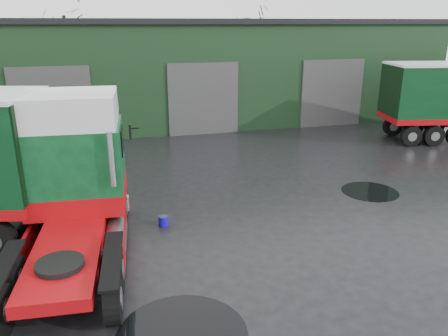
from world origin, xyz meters
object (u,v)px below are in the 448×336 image
at_px(warehouse, 183,68).
at_px(tree_back_b, 249,49).
at_px(wash_bucket, 164,221).
at_px(hero_tractor, 66,190).
at_px(tree_back_a, 66,39).

xyz_separation_m(warehouse, tree_back_b, (8.00, 10.00, 0.59)).
relative_size(warehouse, wash_bucket, 100.17).
distance_m(hero_tractor, tree_back_a, 29.37).
bearing_deg(tree_back_a, tree_back_b, 0.00).
bearing_deg(hero_tractor, warehouse, 76.12).
xyz_separation_m(warehouse, hero_tractor, (-6.50, -19.22, -0.99)).
height_order(warehouse, hero_tractor, warehouse).
bearing_deg(wash_bucket, tree_back_a, 98.50).
bearing_deg(tree_back_a, warehouse, -51.34).
distance_m(warehouse, hero_tractor, 20.31).
xyz_separation_m(hero_tractor, tree_back_b, (14.50, 29.22, 1.59)).
xyz_separation_m(hero_tractor, tree_back_a, (-1.50, 29.22, 2.59)).
relative_size(tree_back_a, tree_back_b, 1.27).
relative_size(hero_tractor, tree_back_b, 0.93).
height_order(warehouse, tree_back_b, tree_back_b).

